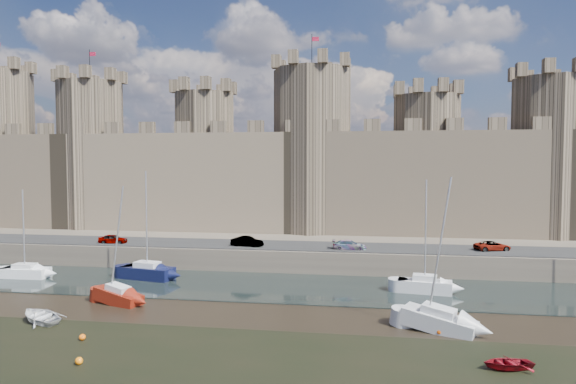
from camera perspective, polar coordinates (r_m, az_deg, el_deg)
name	(u,v)px	position (r m, az deg, el deg)	size (l,w,h in m)	color
water_channel	(265,286)	(51.84, -2.60, -10.44)	(160.00, 12.00, 0.08)	black
quay	(307,228)	(86.64, 2.17, -4.06)	(160.00, 60.00, 2.50)	#4C443A
road	(282,245)	(60.98, -0.72, -5.94)	(160.00, 7.00, 0.10)	black
castle	(293,167)	(74.12, 0.60, 2.78)	(108.50, 11.00, 29.00)	#42382B
car_0	(113,239)	(65.92, -18.87, -4.96)	(1.36, 3.38, 1.15)	gray
car_1	(247,242)	(60.27, -4.57, -5.52)	(1.31, 3.76, 1.24)	gray
car_2	(349,245)	(58.49, 6.84, -5.87)	(1.54, 3.78, 1.10)	gray
car_3	(492,246)	(61.69, 21.77, -5.60)	(1.83, 3.98, 1.11)	gray
sailboat_0	(25,271)	(62.08, -27.20, -7.83)	(5.09, 2.13, 9.39)	white
sailboat_1	(147,271)	(56.75, -15.37, -8.48)	(6.00, 3.24, 11.39)	black
sailboat_2	(425,284)	(50.82, 14.95, -9.90)	(5.17, 2.60, 10.68)	silver
sailboat_4	(118,295)	(48.07, -18.34, -10.82)	(4.74, 3.00, 10.35)	maroon
sailboat_5	(439,320)	(40.27, 16.40, -13.50)	(5.65, 3.90, 11.36)	silver
dinghy_4	(507,364)	(34.90, 23.19, -17.13)	(2.19, 0.64, 3.07)	maroon
dinghy_6	(41,317)	(45.03, -25.76, -12.42)	(2.76, 0.80, 3.86)	silver
buoy_0	(79,361)	(35.35, -22.20, -16.99)	(0.47, 0.47, 0.47)	orange
buoy_1	(82,337)	(39.65, -21.88, -14.74)	(0.45, 0.45, 0.45)	#FE660B
buoy_3	(440,332)	(39.59, 16.48, -14.66)	(0.47, 0.47, 0.47)	#FA570B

